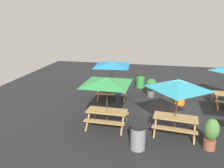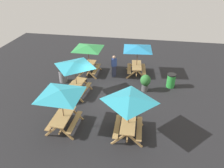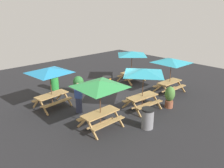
{
  "view_description": "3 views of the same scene",
  "coord_description": "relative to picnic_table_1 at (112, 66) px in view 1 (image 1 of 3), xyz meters",
  "views": [
    {
      "loc": [
        -0.98,
        -10.58,
        4.8
      ],
      "look_at": [
        -3.6,
        1.73,
        0.9
      ],
      "focal_mm": 35.0,
      "sensor_mm": 36.0,
      "label": 1
    },
    {
      "loc": [
        11.39,
        2.44,
        7.73
      ],
      "look_at": [
        -0.23,
        0.43,
        0.9
      ],
      "focal_mm": 35.0,
      "sensor_mm": 36.0,
      "label": 2
    },
    {
      "loc": [
        -8.85,
        -8.73,
        5.26
      ],
      "look_at": [
        -0.23,
        0.43,
        0.9
      ],
      "focal_mm": 35.0,
      "sensor_mm": 36.0,
      "label": 3
    }
  ],
  "objects": [
    {
      "name": "picnic_table_3",
      "position": [
        3.5,
        -3.58,
        0.0
      ],
      "size": [
        2.2,
        2.2,
        2.34
      ],
      "rotation": [
        0.0,
        0.0,
        -0.11
      ],
      "color": "tan",
      "rests_on": "ground"
    },
    {
      "name": "person_standing",
      "position": [
        0.68,
        -1.62,
        -1.1
      ],
      "size": [
        0.38,
        0.42,
        1.67
      ],
      "rotation": [
        0.0,
        0.0,
        2.15
      ],
      "color": "#2D334C",
      "rests_on": "ground"
    },
    {
      "name": "trash_bin_orange",
      "position": [
        4.0,
        -0.13,
        -1.49
      ],
      "size": [
        0.59,
        0.59,
        0.98
      ],
      "color": "orange",
      "rests_on": "ground"
    },
    {
      "name": "potted_plant_1",
      "position": [
        2.31,
        0.75,
        -1.31
      ],
      "size": [
        0.67,
        0.67,
        1.16
      ],
      "color": "#59595B",
      "rests_on": "ground"
    },
    {
      "name": "ground_plane",
      "position": [
        3.6,
        -1.73,
        -1.99
      ],
      "size": [
        24.0,
        24.0,
        0.0
      ],
      "primitive_type": "plane",
      "color": "#232326",
      "rests_on": "ground"
    },
    {
      "name": "trash_bin_gray",
      "position": [
        2.07,
        -5.06,
        -1.49
      ],
      "size": [
        0.59,
        0.59,
        0.98
      ],
      "color": "gray",
      "rests_on": "ground"
    },
    {
      "name": "trash_bin_green",
      "position": [
        1.52,
        2.47,
        -1.49
      ],
      "size": [
        0.59,
        0.59,
        0.98
      ],
      "color": "green",
      "rests_on": "ground"
    },
    {
      "name": "potted_plant_0",
      "position": [
        4.72,
        -4.52,
        -1.31
      ],
      "size": [
        0.55,
        0.55,
        1.24
      ],
      "color": "#935138",
      "rests_on": "ground"
    },
    {
      "name": "picnic_table_2",
      "position": [
        0.53,
        -3.55,
        0.0
      ],
      "size": [
        2.83,
        2.83,
        2.34
      ],
      "rotation": [
        0.0,
        0.0,
        -0.02
      ],
      "color": "tan",
      "rests_on": "ground"
    },
    {
      "name": "picnic_table_1",
      "position": [
        0.0,
        0.0,
        0.0
      ],
      "size": [
        2.82,
        2.82,
        2.34
      ],
      "rotation": [
        0.0,
        0.0,
        0.09
      ],
      "color": "tan",
      "rests_on": "ground"
    }
  ]
}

